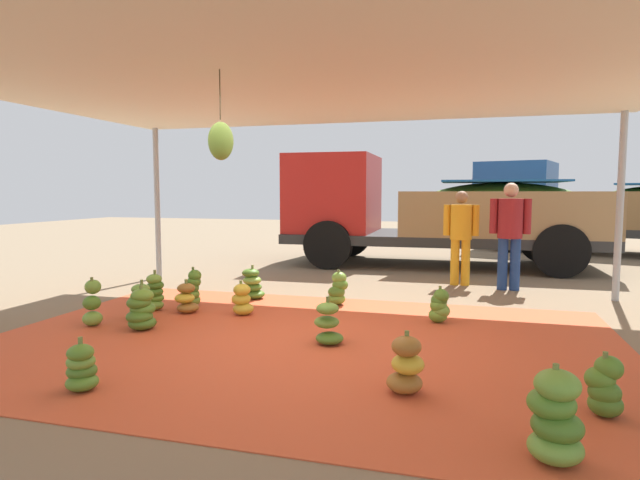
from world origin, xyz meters
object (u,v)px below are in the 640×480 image
at_px(banana_bunch_4, 186,299).
at_px(cargo_truck_far, 601,207).
at_px(banana_bunch_2, 555,419).
at_px(banana_bunch_13, 92,305).
at_px(banana_bunch_14, 338,289).
at_px(cargo_truck_main, 428,209).
at_px(banana_bunch_8, 141,303).
at_px(banana_bunch_12, 605,388).
at_px(worker_0, 510,228).
at_px(banana_bunch_11, 439,307).
at_px(banana_bunch_1, 252,285).
at_px(banana_bunch_5, 193,289).
at_px(worker_1, 461,230).
at_px(banana_bunch_10, 242,300).
at_px(banana_bunch_0, 406,367).
at_px(banana_bunch_9, 155,293).
at_px(banana_bunch_7, 328,325).
at_px(banana_bunch_3, 81,368).
at_px(banana_bunch_6, 141,311).

height_order(banana_bunch_4, cargo_truck_far, cargo_truck_far).
relative_size(banana_bunch_2, banana_bunch_13, 1.03).
height_order(banana_bunch_14, cargo_truck_main, cargo_truck_main).
relative_size(banana_bunch_4, banana_bunch_8, 0.88).
relative_size(banana_bunch_4, banana_bunch_12, 0.96).
xyz_separation_m(cargo_truck_main, worker_0, (1.49, -2.65, -0.20)).
distance_m(banana_bunch_4, banana_bunch_11, 3.25).
bearing_deg(banana_bunch_1, banana_bunch_5, -129.59).
xyz_separation_m(banana_bunch_4, cargo_truck_far, (6.85, 9.00, 1.01)).
xyz_separation_m(banana_bunch_12, banana_bunch_14, (-2.70, 3.06, 0.01)).
distance_m(banana_bunch_12, worker_1, 5.36).
bearing_deg(cargo_truck_far, banana_bunch_1, -128.81).
bearing_deg(banana_bunch_5, banana_bunch_2, -37.65).
xyz_separation_m(banana_bunch_8, worker_1, (3.77, 3.65, 0.72)).
height_order(banana_bunch_10, cargo_truck_main, cargo_truck_main).
distance_m(banana_bunch_0, banana_bunch_12, 1.40).
height_order(banana_bunch_2, banana_bunch_9, banana_bunch_2).
xyz_separation_m(banana_bunch_7, worker_1, (1.27, 4.01, 0.73)).
xyz_separation_m(banana_bunch_3, cargo_truck_far, (6.26, 11.65, 1.01)).
height_order(banana_bunch_0, banana_bunch_6, banana_bunch_6).
distance_m(banana_bunch_6, banana_bunch_8, 0.50).
relative_size(banana_bunch_11, cargo_truck_main, 0.07).
xyz_separation_m(banana_bunch_10, worker_0, (3.43, 2.81, 0.81)).
height_order(banana_bunch_1, banana_bunch_13, banana_bunch_13).
bearing_deg(banana_bunch_3, banana_bunch_13, 126.86).
distance_m(banana_bunch_11, banana_bunch_12, 2.72).
xyz_separation_m(banana_bunch_7, banana_bunch_8, (-2.50, 0.37, 0.01)).
distance_m(banana_bunch_4, worker_0, 5.16).
height_order(banana_bunch_6, banana_bunch_11, banana_bunch_6).
bearing_deg(banana_bunch_0, banana_bunch_8, 156.17).
relative_size(banana_bunch_5, banana_bunch_10, 1.22).
bearing_deg(cargo_truck_main, banana_bunch_12, -76.74).
bearing_deg(banana_bunch_12, banana_bunch_2, -118.98).
distance_m(banana_bunch_4, banana_bunch_13, 1.16).
distance_m(banana_bunch_0, banana_bunch_11, 2.37).
bearing_deg(banana_bunch_6, banana_bunch_5, 92.14).
height_order(banana_bunch_6, worker_0, worker_0).
distance_m(banana_bunch_3, banana_bunch_8, 2.35).
relative_size(banana_bunch_0, banana_bunch_7, 1.02).
distance_m(banana_bunch_11, cargo_truck_far, 9.42).
xyz_separation_m(banana_bunch_2, banana_bunch_10, (-3.30, 2.93, -0.07)).
height_order(banana_bunch_3, banana_bunch_4, banana_bunch_4).
distance_m(banana_bunch_8, banana_bunch_13, 0.56).
bearing_deg(cargo_truck_main, cargo_truck_far, 39.79).
bearing_deg(banana_bunch_12, banana_bunch_7, 153.04).
bearing_deg(banana_bunch_14, banana_bunch_13, -143.02).
xyz_separation_m(banana_bunch_2, banana_bunch_12, (0.44, 0.79, -0.06)).
bearing_deg(banana_bunch_5, banana_bunch_1, 50.41).
relative_size(banana_bunch_7, worker_1, 0.31).
height_order(banana_bunch_12, worker_0, worker_0).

